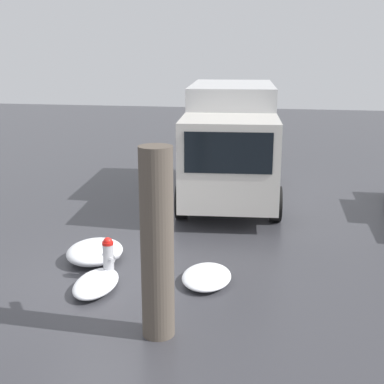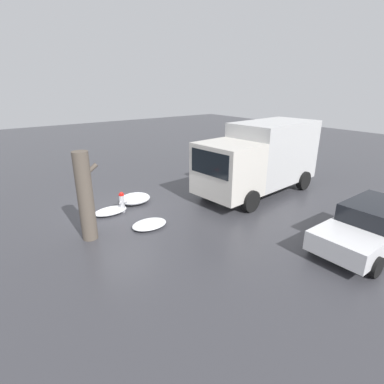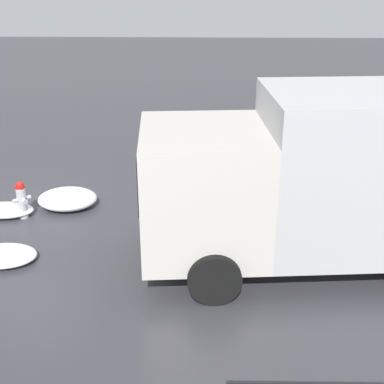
% 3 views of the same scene
% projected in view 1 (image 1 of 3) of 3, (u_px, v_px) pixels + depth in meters
% --- Properties ---
extents(ground_plane, '(60.00, 60.00, 0.00)m').
position_uv_depth(ground_plane, '(109.00, 279.00, 10.27)').
color(ground_plane, '#38383D').
extents(fire_hydrant, '(0.36, 0.36, 0.85)m').
position_uv_depth(fire_hydrant, '(109.00, 258.00, 10.15)').
color(fire_hydrant, '#B7B7BC').
rests_on(fire_hydrant, ground_plane).
extents(tree_trunk, '(0.76, 0.50, 2.97)m').
position_uv_depth(tree_trunk, '(157.00, 243.00, 7.93)').
color(tree_trunk, brown).
rests_on(tree_trunk, ground_plane).
extents(delivery_truck, '(6.55, 3.09, 3.25)m').
position_uv_depth(delivery_truck, '(231.00, 139.00, 15.46)').
color(delivery_truck, beige).
rests_on(delivery_truck, ground_plane).
extents(snow_pile_by_hydrant, '(1.33, 0.75, 0.25)m').
position_uv_depth(snow_pile_by_hydrant, '(96.00, 283.00, 9.80)').
color(snow_pile_by_hydrant, white).
rests_on(snow_pile_by_hydrant, ground_plane).
extents(snow_pile_curbside, '(1.29, 0.93, 0.22)m').
position_uv_depth(snow_pile_curbside, '(207.00, 277.00, 10.12)').
color(snow_pile_curbside, white).
rests_on(snow_pile_curbside, ground_plane).
extents(snow_pile_by_tree, '(1.35, 1.14, 0.39)m').
position_uv_depth(snow_pile_by_tree, '(95.00, 252.00, 11.11)').
color(snow_pile_by_tree, white).
rests_on(snow_pile_by_tree, ground_plane).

